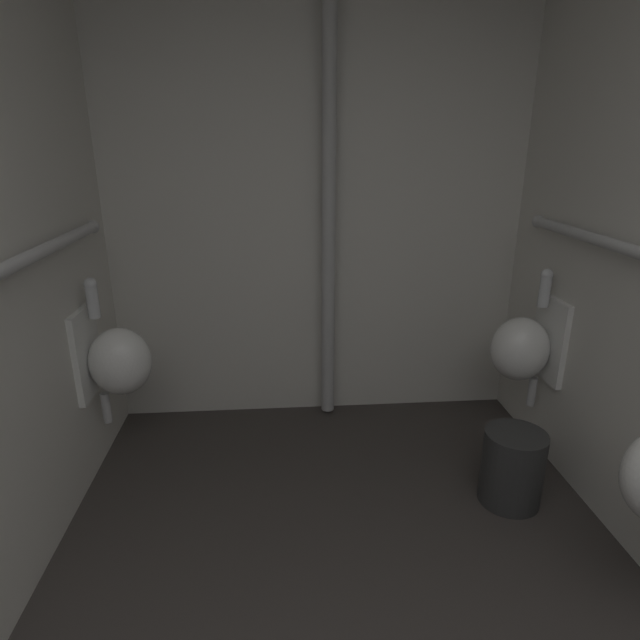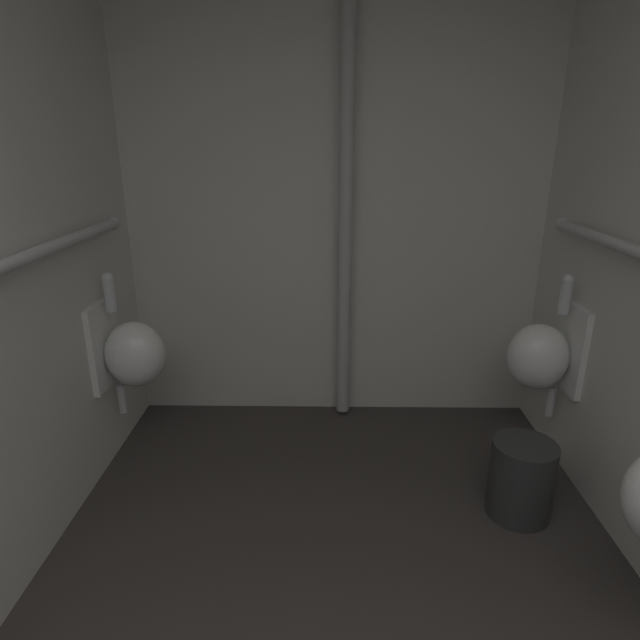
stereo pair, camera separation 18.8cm
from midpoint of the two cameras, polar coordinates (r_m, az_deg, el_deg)
floor at (r=2.17m, az=4.78°, el=-31.01°), size 2.49×3.33×0.08m
wall_back at (r=3.05m, az=3.46°, el=12.23°), size 2.49×0.06×2.52m
urinal_left_mid at (r=2.80m, az=-18.02°, el=-3.32°), size 0.32×0.30×0.76m
urinal_right_far at (r=2.90m, az=24.66°, el=-3.42°), size 0.32×0.30×0.76m
standpipe_back_wall at (r=2.94m, az=4.66°, el=11.95°), size 0.08×0.08×2.47m
waste_bin at (r=2.65m, az=22.92°, el=-15.59°), size 0.28×0.28×0.36m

